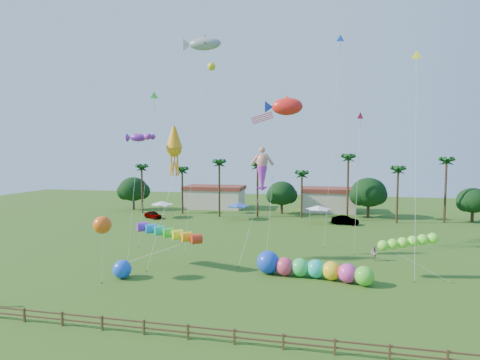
% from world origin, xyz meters
% --- Properties ---
extents(ground, '(160.00, 160.00, 0.00)m').
position_xyz_m(ground, '(0.00, 0.00, 0.00)').
color(ground, '#285116').
rests_on(ground, ground).
extents(tree_line, '(69.46, 8.91, 11.00)m').
position_xyz_m(tree_line, '(3.57, 44.00, 4.28)').
color(tree_line, '#3A2819').
rests_on(tree_line, ground).
extents(buildings_row, '(35.00, 7.00, 4.00)m').
position_xyz_m(buildings_row, '(-3.09, 50.00, 2.00)').
color(buildings_row, beige).
rests_on(buildings_row, ground).
extents(tent_row, '(31.00, 4.00, 0.60)m').
position_xyz_m(tent_row, '(-6.00, 36.33, 2.75)').
color(tent_row, white).
rests_on(tent_row, ground).
extents(fence, '(36.12, 0.12, 1.00)m').
position_xyz_m(fence, '(0.00, -6.00, 0.61)').
color(fence, brown).
rests_on(fence, ground).
extents(car_a, '(4.14, 3.30, 1.32)m').
position_xyz_m(car_a, '(-21.35, 34.86, 0.66)').
color(car_a, '#4C4C54').
rests_on(car_a, ground).
extents(car_b, '(4.54, 2.31, 1.43)m').
position_xyz_m(car_b, '(12.37, 35.88, 0.71)').
color(car_b, '#4C4C54').
rests_on(car_b, ground).
extents(spectator_b, '(0.95, 1.00, 1.62)m').
position_xyz_m(spectator_b, '(13.99, 14.75, 0.81)').
color(spectator_b, '#AB948F').
rests_on(spectator_b, ground).
extents(caterpillar_inflatable, '(10.97, 3.81, 2.24)m').
position_xyz_m(caterpillar_inflatable, '(7.13, 7.48, 0.94)').
color(caterpillar_inflatable, '#D8395B').
rests_on(caterpillar_inflatable, ground).
extents(blue_ball, '(1.74, 1.74, 1.74)m').
position_xyz_m(blue_ball, '(-10.04, 3.81, 0.87)').
color(blue_ball, blue).
rests_on(blue_ball, ground).
extents(rainbow_tube, '(10.09, 4.27, 3.79)m').
position_xyz_m(rainbow_tube, '(-5.74, 7.23, 3.27)').
color(rainbow_tube, red).
rests_on(rainbow_tube, ground).
extents(green_worm, '(8.75, 2.70, 3.68)m').
position_xyz_m(green_worm, '(13.98, 9.04, 3.07)').
color(green_worm, '#7CFD38').
rests_on(green_worm, ground).
extents(orange_ball_kite, '(1.71, 2.00, 5.97)m').
position_xyz_m(orange_ball_kite, '(-11.58, 3.17, 5.14)').
color(orange_ball_kite, '#FF5D14').
rests_on(orange_ball_kite, ground).
extents(merman_kite, '(2.88, 5.88, 12.05)m').
position_xyz_m(merman_kite, '(1.66, 14.30, 9.65)').
color(merman_kite, tan).
rests_on(merman_kite, ground).
extents(fish_kite, '(5.74, 6.62, 18.43)m').
position_xyz_m(fish_kite, '(4.19, 17.24, 17.28)').
color(fish_kite, red).
rests_on(fish_kite, ground).
extents(shark_kite, '(5.61, 6.92, 26.38)m').
position_xyz_m(shark_kite, '(-6.18, 18.12, 25.39)').
color(shark_kite, gray).
rests_on(shark_kite, ground).
extents(squid_kite, '(2.52, 5.21, 14.75)m').
position_xyz_m(squid_kite, '(-7.23, 10.16, 12.20)').
color(squid_kite, orange).
rests_on(squid_kite, ground).
extents(lobster_kite, '(3.44, 4.65, 14.05)m').
position_xyz_m(lobster_kite, '(-11.04, 9.46, 13.43)').
color(lobster_kite, purple).
rests_on(lobster_kite, ground).
extents(delta_kite_red, '(1.47, 5.38, 16.98)m').
position_xyz_m(delta_kite_red, '(12.98, 21.74, 16.10)').
color(delta_kite_red, red).
rests_on(delta_kite_red, ground).
extents(delta_kite_yellow, '(1.12, 4.59, 21.83)m').
position_xyz_m(delta_kite_yellow, '(17.14, 12.30, 20.71)').
color(delta_kite_yellow, '#ECF619').
rests_on(delta_kite_yellow, ground).
extents(delta_kite_green, '(1.17, 5.27, 20.06)m').
position_xyz_m(delta_kite_green, '(-13.85, 19.67, 19.09)').
color(delta_kite_green, '#3DED37').
rests_on(delta_kite_green, ground).
extents(delta_kite_blue, '(2.31, 3.26, 26.78)m').
position_xyz_m(delta_kite_blue, '(10.35, 22.27, 25.48)').
color(delta_kite_blue, blue).
rests_on(delta_kite_blue, ground).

